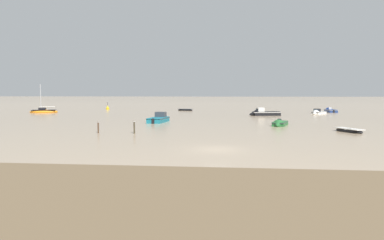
% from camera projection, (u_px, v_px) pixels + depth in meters
% --- Properties ---
extents(ground_plane, '(800.00, 800.00, 0.00)m').
position_uv_depth(ground_plane, '(216.00, 149.00, 29.26)').
color(ground_plane, tan).
extents(rowboat_moored_0, '(4.50, 2.57, 0.67)m').
position_uv_depth(rowboat_moored_0, '(185.00, 110.00, 92.37)').
color(rowboat_moored_0, black).
rests_on(rowboat_moored_0, ground).
extents(rowboat_moored_1, '(3.06, 4.26, 0.64)m').
position_uv_depth(rowboat_moored_1, '(349.00, 131.00, 42.20)').
color(rowboat_moored_1, black).
rests_on(rowboat_moored_1, ground).
extents(motorboat_moored_0, '(2.96, 6.68, 2.46)m').
position_uv_depth(motorboat_moored_0, '(160.00, 120.00, 57.12)').
color(motorboat_moored_0, '#197084').
rests_on(motorboat_moored_0, ground).
extents(sailboat_moored_0, '(6.82, 3.63, 7.31)m').
position_uv_depth(sailboat_moored_0, '(44.00, 111.00, 82.75)').
color(sailboat_moored_0, orange).
rests_on(sailboat_moored_0, ground).
extents(motorboat_moored_1, '(2.01, 5.65, 1.91)m').
position_uv_depth(motorboat_moored_1, '(330.00, 111.00, 85.73)').
color(motorboat_moored_1, navy).
rests_on(motorboat_moored_1, ground).
extents(motorboat_moored_2, '(4.42, 4.76, 1.84)m').
position_uv_depth(motorboat_moored_2, '(317.00, 113.00, 77.59)').
color(motorboat_moored_2, white).
rests_on(motorboat_moored_2, ground).
extents(motorboat_moored_3, '(6.97, 3.59, 2.53)m').
position_uv_depth(motorboat_moored_3, '(262.00, 114.00, 72.75)').
color(motorboat_moored_3, black).
rests_on(motorboat_moored_3, ground).
extents(motorboat_moored_4, '(3.16, 5.12, 1.66)m').
position_uv_depth(motorboat_moored_4, '(279.00, 124.00, 49.94)').
color(motorboat_moored_4, '#23602D').
rests_on(motorboat_moored_4, ground).
extents(channel_buoy, '(0.90, 0.90, 2.30)m').
position_uv_depth(channel_buoy, '(108.00, 108.00, 98.31)').
color(channel_buoy, gold).
rests_on(channel_buoy, ground).
extents(mooring_post_near, '(0.22, 0.22, 1.57)m').
position_uv_depth(mooring_post_near, '(98.00, 128.00, 41.00)').
color(mooring_post_near, '#493323').
rests_on(mooring_post_near, ground).
extents(mooring_post_left, '(0.22, 0.22, 1.68)m').
position_uv_depth(mooring_post_left, '(134.00, 127.00, 40.68)').
color(mooring_post_left, '#3A3323').
rests_on(mooring_post_left, ground).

